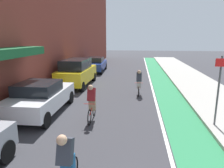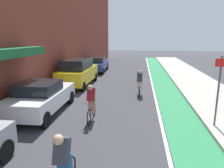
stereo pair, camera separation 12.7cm
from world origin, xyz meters
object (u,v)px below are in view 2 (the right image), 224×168
(cyclist_trailing, at_px, (140,82))
(street_sign_post, at_px, (219,85))
(cyclist_lead, at_px, (63,162))
(parked_sedan_white, at_px, (41,97))
(parked_suv_yellow_cab, at_px, (78,72))
(cyclist_mid, at_px, (91,101))
(parked_sedan_blue, at_px, (97,64))

(cyclist_trailing, bearing_deg, street_sign_post, -56.74)
(cyclist_trailing, bearing_deg, cyclist_lead, -100.27)
(street_sign_post, bearing_deg, cyclist_lead, -137.47)
(parked_sedan_white, relative_size, parked_suv_yellow_cab, 0.93)
(parked_sedan_white, relative_size, cyclist_trailing, 2.60)
(parked_sedan_white, xyz_separation_m, cyclist_lead, (2.99, -4.87, 0.06))
(parked_suv_yellow_cab, height_order, street_sign_post, street_sign_post)
(cyclist_trailing, xyz_separation_m, street_sign_post, (2.97, -4.53, 0.95))
(parked_sedan_white, xyz_separation_m, cyclist_trailing, (4.57, 3.83, 0.02))
(parked_sedan_white, height_order, parked_suv_yellow_cab, parked_suv_yellow_cab)
(parked_sedan_white, relative_size, cyclist_mid, 2.53)
(parked_suv_yellow_cab, distance_m, street_sign_post, 10.01)
(cyclist_trailing, relative_size, street_sign_post, 0.62)
(cyclist_lead, bearing_deg, cyclist_trailing, 79.73)
(parked_suv_yellow_cab, relative_size, cyclist_trailing, 2.80)
(parked_sedan_white, relative_size, street_sign_post, 1.60)
(parked_suv_yellow_cab, xyz_separation_m, cyclist_mid, (2.56, -6.36, -0.17))
(parked_sedan_blue, bearing_deg, parked_suv_yellow_cab, -90.02)
(cyclist_mid, xyz_separation_m, street_sign_post, (4.97, -0.18, 0.90))
(parked_sedan_white, bearing_deg, street_sign_post, -5.29)
(parked_suv_yellow_cab, relative_size, cyclist_mid, 2.73)
(street_sign_post, bearing_deg, parked_suv_yellow_cab, 139.04)
(cyclist_trailing, distance_m, street_sign_post, 5.50)
(parked_sedan_white, relative_size, parked_sedan_blue, 0.92)
(parked_sedan_blue, bearing_deg, parked_sedan_white, -90.00)
(parked_suv_yellow_cab, bearing_deg, parked_sedan_blue, 89.98)
(cyclist_lead, bearing_deg, street_sign_post, 42.53)
(parked_sedan_white, height_order, parked_sedan_blue, same)
(parked_sedan_white, bearing_deg, parked_sedan_blue, 90.00)
(cyclist_mid, xyz_separation_m, cyclist_trailing, (2.00, 4.34, -0.04))
(parked_sedan_white, distance_m, parked_suv_yellow_cab, 5.85)
(parked_sedan_blue, bearing_deg, cyclist_lead, -80.14)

